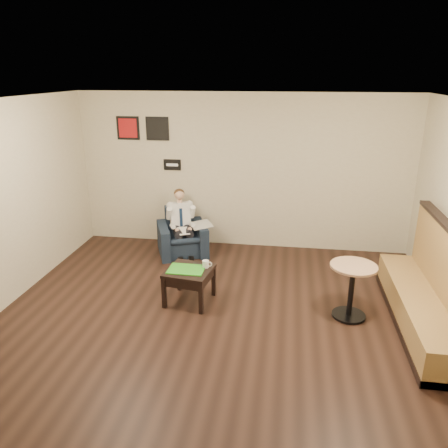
# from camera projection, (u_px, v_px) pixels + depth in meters

# --- Properties ---
(ground) EXTENTS (6.00, 6.00, 0.00)m
(ground) POSITION_uv_depth(u_px,v_px,m) (215.00, 332.00, 5.54)
(ground) COLOR black
(ground) RESTS_ON ground
(wall_back) EXTENTS (6.00, 0.02, 2.80)m
(wall_back) POSITION_uv_depth(u_px,v_px,m) (243.00, 172.00, 7.88)
(wall_back) COLOR beige
(wall_back) RESTS_ON ground
(wall_front) EXTENTS (6.00, 0.02, 2.80)m
(wall_front) POSITION_uv_depth(u_px,v_px,m) (116.00, 422.00, 2.28)
(wall_front) COLOR beige
(wall_front) RESTS_ON ground
(ceiling) EXTENTS (6.00, 6.00, 0.02)m
(ceiling) POSITION_uv_depth(u_px,v_px,m) (213.00, 104.00, 4.61)
(ceiling) COLOR white
(ceiling) RESTS_ON wall_back
(seating_sign) EXTENTS (0.32, 0.02, 0.20)m
(seating_sign) POSITION_uv_depth(u_px,v_px,m) (172.00, 165.00, 8.01)
(seating_sign) COLOR black
(seating_sign) RESTS_ON wall_back
(art_print_left) EXTENTS (0.42, 0.03, 0.42)m
(art_print_left) POSITION_uv_depth(u_px,v_px,m) (128.00, 128.00, 7.91)
(art_print_left) COLOR #B01518
(art_print_left) RESTS_ON wall_back
(art_print_right) EXTENTS (0.42, 0.03, 0.42)m
(art_print_right) POSITION_uv_depth(u_px,v_px,m) (157.00, 129.00, 7.83)
(art_print_right) COLOR black
(art_print_right) RESTS_ON wall_back
(armchair) EXTENTS (1.08, 1.08, 0.80)m
(armchair) POSITION_uv_depth(u_px,v_px,m) (182.00, 232.00, 7.82)
(armchair) COLOR black
(armchair) RESTS_ON ground
(seated_man) EXTENTS (0.78, 0.92, 1.10)m
(seated_man) POSITION_uv_depth(u_px,v_px,m) (183.00, 226.00, 7.67)
(seated_man) COLOR silver
(seated_man) RESTS_ON armchair
(lap_papers) EXTENTS (0.28, 0.32, 0.01)m
(lap_papers) POSITION_uv_depth(u_px,v_px,m) (184.00, 231.00, 7.61)
(lap_papers) COLOR white
(lap_papers) RESTS_ON seated_man
(newspaper) EXTENTS (0.50, 0.54, 0.01)m
(newspaper) POSITION_uv_depth(u_px,v_px,m) (201.00, 225.00, 7.76)
(newspaper) COLOR silver
(newspaper) RESTS_ON armchair
(side_table) EXTENTS (0.70, 0.70, 0.50)m
(side_table) POSITION_uv_depth(u_px,v_px,m) (190.00, 285.00, 6.20)
(side_table) COLOR black
(side_table) RESTS_ON ground
(green_folder) EXTENTS (0.50, 0.36, 0.01)m
(green_folder) POSITION_uv_depth(u_px,v_px,m) (186.00, 269.00, 6.10)
(green_folder) COLOR green
(green_folder) RESTS_ON side_table
(coffee_mug) EXTENTS (0.10, 0.10, 0.11)m
(coffee_mug) POSITION_uv_depth(u_px,v_px,m) (206.00, 264.00, 6.16)
(coffee_mug) COLOR white
(coffee_mug) RESTS_ON side_table
(smartphone) EXTENTS (0.17, 0.12, 0.01)m
(smartphone) POSITION_uv_depth(u_px,v_px,m) (197.00, 265.00, 6.26)
(smartphone) COLOR black
(smartphone) RESTS_ON side_table
(banquette) EXTENTS (0.61, 2.56, 1.31)m
(banquette) POSITION_uv_depth(u_px,v_px,m) (425.00, 280.00, 5.48)
(banquette) COLOR olive
(banquette) RESTS_ON ground
(cafe_table) EXTENTS (0.79, 0.79, 0.76)m
(cafe_table) POSITION_uv_depth(u_px,v_px,m) (351.00, 291.00, 5.77)
(cafe_table) COLOR #A57959
(cafe_table) RESTS_ON ground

